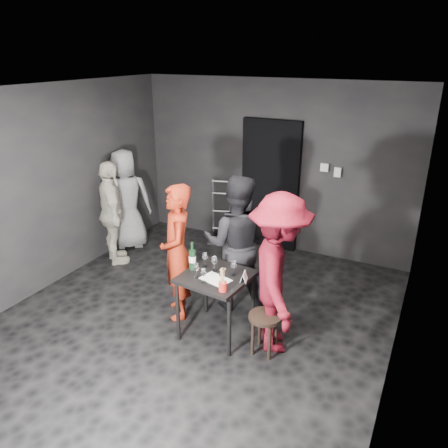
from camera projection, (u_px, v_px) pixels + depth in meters
The scene contains 26 objects.
floor at pixel (195, 319), 5.38m from camera, with size 4.50×5.00×0.02m, color black.
ceiling at pixel (188, 91), 4.37m from camera, with size 4.50×5.00×0.02m, color silver.
wall_back at pixel (272, 167), 6.94m from camera, with size 4.50×0.04×2.70m, color black.
wall_left at pixel (47, 189), 5.82m from camera, with size 0.04×5.00×2.70m, color black.
wall_right at pixel (406, 257), 3.93m from camera, with size 0.04×5.00×2.70m, color black.
doorway at pixel (270, 186), 7.00m from camera, with size 0.95×0.10×2.10m, color black.
wallbox_upper at pixel (325, 167), 6.51m from camera, with size 0.12×0.06×0.12m, color #B7B7B2.
wallbox_lower at pixel (338, 172), 6.44m from camera, with size 0.10×0.06×0.14m, color #B7B7B2.
hand_truck at pixel (221, 230), 7.48m from camera, with size 0.36×0.32×1.08m.
tasting_table at pixel (216, 283), 4.89m from camera, with size 0.72×0.72×0.75m.
stool at pixel (265, 322), 4.65m from camera, with size 0.36×0.36×0.47m.
server_red at pixel (177, 245), 5.16m from camera, with size 0.68×0.45×1.87m, color #AA2810.
woman_black at pixel (237, 233), 5.32m from camera, with size 0.97×0.53×2.00m, color black.
man_maroon at pixel (279, 260), 4.53m from camera, with size 1.36×0.63×2.10m, color maroon.
bystander_cream at pixel (112, 210), 6.51m from camera, with size 0.99×0.48×1.70m, color silver.
bystander_grey at pixel (126, 195), 7.03m from camera, with size 0.88×0.48×1.81m, color gray.
tasting_mat at pixel (216, 279), 4.76m from camera, with size 0.32×0.21×0.00m, color white.
wine_glass_a at pixel (196, 270), 4.77m from camera, with size 0.07×0.07×0.18m, color white, non-canonical shape.
wine_glass_b at pixel (205, 259), 5.02m from camera, with size 0.07×0.07×0.18m, color white, non-canonical shape.
wine_glass_c at pixel (214, 263), 4.91m from camera, with size 0.07×0.07×0.19m, color white, non-canonical shape.
wine_glass_d at pixel (204, 275), 4.67m from camera, with size 0.07×0.07×0.18m, color white, non-canonical shape.
wine_glass_e at pixel (222, 276), 4.64m from camera, with size 0.07×0.07×0.18m, color white, non-canonical shape.
wine_glass_f at pixel (234, 268), 4.82m from camera, with size 0.07×0.07×0.19m, color white, non-canonical shape.
wine_bottle at pixel (192, 259), 4.94m from camera, with size 0.08×0.08×0.33m.
breadstick_cup at pixel (223, 280), 4.49m from camera, with size 0.09×0.09×0.28m.
reserved_card at pixel (243, 276), 4.73m from camera, with size 0.08×0.13×0.10m, color white, non-canonical shape.
Camera 1 is at (2.38, -3.90, 3.08)m, focal length 35.00 mm.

